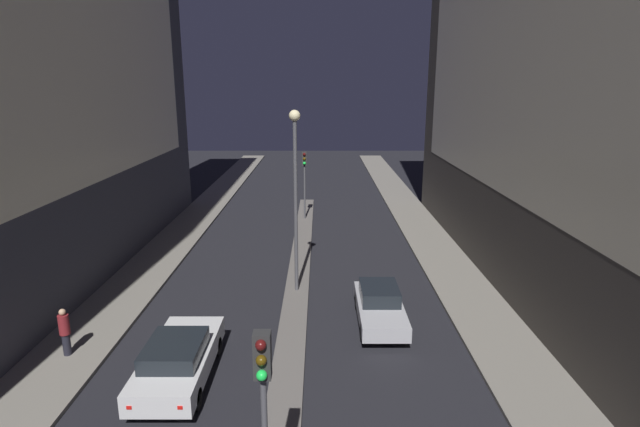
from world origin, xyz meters
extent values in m
cube|color=#66605B|center=(0.00, 17.59, 0.06)|extent=(1.06, 33.18, 0.12)
cube|color=#2D2D2D|center=(0.00, 3.28, 4.27)|extent=(0.32, 0.28, 0.90)
sphere|color=#4C0F0F|center=(0.00, 3.10, 4.57)|extent=(0.20, 0.20, 0.20)
sphere|color=#4C380A|center=(0.00, 3.10, 4.27)|extent=(0.20, 0.20, 0.20)
sphere|color=#1EEA4C|center=(0.00, 3.10, 3.97)|extent=(0.20, 0.20, 0.20)
cylinder|color=#4C4C51|center=(0.00, 28.35, 1.97)|extent=(0.12, 0.12, 3.70)
cube|color=#2D2D2D|center=(0.00, 28.35, 4.27)|extent=(0.32, 0.28, 0.90)
sphere|color=#4C0F0F|center=(0.00, 28.17, 4.57)|extent=(0.20, 0.20, 0.20)
sphere|color=#4C380A|center=(0.00, 28.17, 4.27)|extent=(0.20, 0.20, 0.20)
sphere|color=#1EEA4C|center=(0.00, 28.17, 3.97)|extent=(0.20, 0.20, 0.20)
cylinder|color=#4C4C51|center=(0.00, 15.97, 3.89)|extent=(0.16, 0.16, 7.54)
sphere|color=#F9EAB2|center=(0.00, 15.97, 7.80)|extent=(0.47, 0.47, 0.47)
cube|color=silver|center=(-3.36, 9.14, 0.65)|extent=(1.94, 4.78, 0.67)
cube|color=black|center=(-3.36, 8.78, 1.24)|extent=(1.65, 2.15, 0.50)
cube|color=red|center=(-4.04, 6.75, 0.69)|extent=(0.14, 0.04, 0.10)
cube|color=red|center=(-2.68, 6.75, 0.69)|extent=(0.14, 0.04, 0.10)
cylinder|color=black|center=(-4.22, 10.62, 0.32)|extent=(0.22, 0.64, 0.64)
cylinder|color=black|center=(-2.50, 10.62, 0.32)|extent=(0.22, 0.64, 0.64)
cylinder|color=black|center=(-4.22, 7.66, 0.32)|extent=(0.22, 0.64, 0.64)
cylinder|color=black|center=(-2.50, 7.66, 0.32)|extent=(0.22, 0.64, 0.64)
cube|color=#B2B2B7|center=(3.36, 12.95, 0.60)|extent=(1.71, 4.32, 0.56)
cube|color=black|center=(3.36, 13.27, 1.15)|extent=(1.46, 1.94, 0.55)
cube|color=red|center=(2.76, 15.11, 0.63)|extent=(0.14, 0.04, 0.10)
cube|color=red|center=(3.96, 15.11, 0.63)|extent=(0.14, 0.04, 0.10)
cylinder|color=black|center=(2.61, 14.29, 0.32)|extent=(0.22, 0.64, 0.64)
cylinder|color=black|center=(4.11, 14.29, 0.32)|extent=(0.22, 0.64, 0.64)
cylinder|color=black|center=(2.61, 11.61, 0.32)|extent=(0.22, 0.64, 0.64)
cylinder|color=black|center=(4.11, 11.61, 0.32)|extent=(0.22, 0.64, 0.64)
cylinder|color=black|center=(-7.52, 10.40, 0.52)|extent=(0.26, 0.26, 0.77)
cylinder|color=maroon|center=(-7.52, 10.40, 1.25)|extent=(0.35, 0.35, 0.68)
sphere|color=tan|center=(-7.52, 10.40, 1.70)|extent=(0.22, 0.22, 0.22)
camera|label=1|loc=(1.04, -4.80, 8.99)|focal=28.00mm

